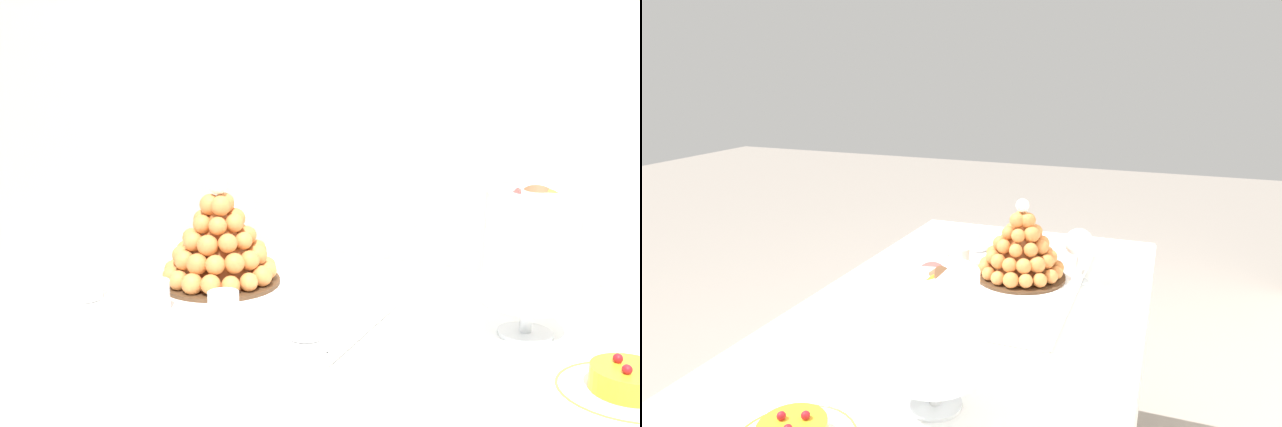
{
  "view_description": "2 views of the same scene",
  "coord_description": "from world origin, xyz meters",
  "views": [
    {
      "loc": [
        0.47,
        -1.1,
        1.2
      ],
      "look_at": [
        -0.04,
        -0.06,
        0.93
      ],
      "focal_mm": 41.59,
      "sensor_mm": 36.0,
      "label": 1
    },
    {
      "loc": [
        1.01,
        0.41,
        1.29
      ],
      "look_at": [
        -0.17,
        -0.04,
        0.94
      ],
      "focal_mm": 30.94,
      "sensor_mm": 36.0,
      "label": 2
    }
  ],
  "objects": [
    {
      "name": "serving_tray",
      "position": [
        -0.27,
        0.02,
        0.74
      ],
      "size": [
        0.62,
        0.41,
        0.02
      ],
      "color": "white",
      "rests_on": "buffet_table"
    },
    {
      "name": "dessert_cup_mid_left",
      "position": [
        -0.33,
        -0.11,
        0.76
      ],
      "size": [
        0.06,
        0.06,
        0.05
      ],
      "color": "silver",
      "rests_on": "serving_tray"
    },
    {
      "name": "croquembouche",
      "position": [
        -0.31,
        0.07,
        0.82
      ],
      "size": [
        0.24,
        0.24,
        0.21
      ],
      "color": "#4C331E",
      "rests_on": "serving_tray"
    },
    {
      "name": "dessert_cup_mid_right",
      "position": [
        -0.04,
        -0.1,
        0.76
      ],
      "size": [
        0.06,
        0.06,
        0.05
      ],
      "color": "silver",
      "rests_on": "serving_tray"
    },
    {
      "name": "buffet_table",
      "position": [
        0.0,
        0.0,
        0.63
      ],
      "size": [
        1.54,
        0.78,
        0.73
      ],
      "color": "brown",
      "rests_on": "ground_plane"
    },
    {
      "name": "creme_brulee_ramekin",
      "position": [
        -0.45,
        0.04,
        0.75
      ],
      "size": [
        0.08,
        0.08,
        0.02
      ],
      "color": "white",
      "rests_on": "serving_tray"
    },
    {
      "name": "dessert_cup_centre",
      "position": [
        -0.19,
        -0.12,
        0.77
      ],
      "size": [
        0.05,
        0.05,
        0.06
      ],
      "color": "silver",
      "rests_on": "serving_tray"
    },
    {
      "name": "dessert_cup_left",
      "position": [
        -0.49,
        -0.12,
        0.76
      ],
      "size": [
        0.06,
        0.06,
        0.05
      ],
      "color": "silver",
      "rests_on": "serving_tray"
    },
    {
      "name": "wine_glass",
      "position": [
        -0.36,
        0.21,
        0.84
      ],
      "size": [
        0.07,
        0.07,
        0.15
      ],
      "color": "silver",
      "rests_on": "buffet_table"
    },
    {
      "name": "macaron_goblet",
      "position": [
        0.28,
        0.08,
        0.88
      ],
      "size": [
        0.15,
        0.15,
        0.25
      ],
      "color": "white",
      "rests_on": "buffet_table"
    }
  ]
}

